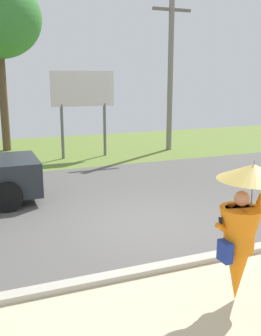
{
  "coord_description": "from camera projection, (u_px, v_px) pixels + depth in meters",
  "views": [
    {
      "loc": [
        -3.37,
        -7.44,
        3.25
      ],
      "look_at": [
        0.0,
        1.0,
        1.1
      ],
      "focal_mm": 41.09,
      "sensor_mm": 36.0,
      "label": 1
    }
  ],
  "objects": [
    {
      "name": "ground_plane",
      "position": [
        106.0,
        192.0,
        11.36
      ],
      "size": [
        40.0,
        22.0,
        0.2
      ],
      "color": "#565451"
    },
    {
      "name": "monk_pedestrian",
      "position": [
        242.0,
        230.0,
        5.53
      ],
      "size": [
        1.09,
        1.03,
        2.13
      ],
      "rotation": [
        0.0,
        0.0,
        -0.03
      ],
      "color": "orange",
      "rests_on": "ground_plane"
    },
    {
      "name": "utility_pole",
      "position": [
        170.0,
        71.0,
        16.96
      ],
      "size": [
        1.8,
        0.24,
        6.66
      ],
      "color": "gray",
      "rests_on": "ground_plane"
    },
    {
      "name": "roadside_billboard",
      "position": [
        83.0,
        95.0,
        15.52
      ],
      "size": [
        2.6,
        0.12,
        3.5
      ],
      "color": "slate",
      "rests_on": "ground_plane"
    }
  ]
}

